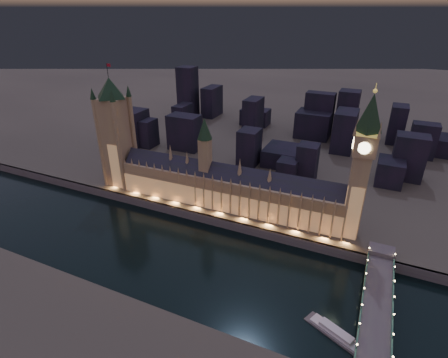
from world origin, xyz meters
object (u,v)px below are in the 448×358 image
at_px(river_boat, 336,333).
at_px(palace_of_westminster, 225,188).
at_px(elizabeth_tower, 363,157).
at_px(westminster_bridge, 376,304).
at_px(victoria_tower, 116,128).

bearing_deg(river_boat, palace_of_westminster, 139.91).
bearing_deg(elizabeth_tower, palace_of_westminster, -179.91).
xyz_separation_m(palace_of_westminster, westminster_bridge, (129.05, -65.21, -20.38)).
height_order(elizabeth_tower, westminster_bridge, elizabeth_tower).
height_order(palace_of_westminster, victoria_tower, victoria_tower).
bearing_deg(elizabeth_tower, westminster_bridge, -69.62).
bearing_deg(victoria_tower, river_boat, -22.57).
distance_m(elizabeth_tower, westminster_bridge, 96.45).
bearing_deg(westminster_bridge, elizabeth_tower, 110.38).
distance_m(palace_of_westminster, elizabeth_tower, 114.51).
relative_size(elizabeth_tower, westminster_bridge, 1.02).
bearing_deg(river_boat, victoria_tower, 157.43).
relative_size(palace_of_westminster, river_boat, 5.34).
xyz_separation_m(westminster_bridge, river_boat, (-18.94, -27.48, -4.44)).
relative_size(victoria_tower, elizabeth_tower, 1.00).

